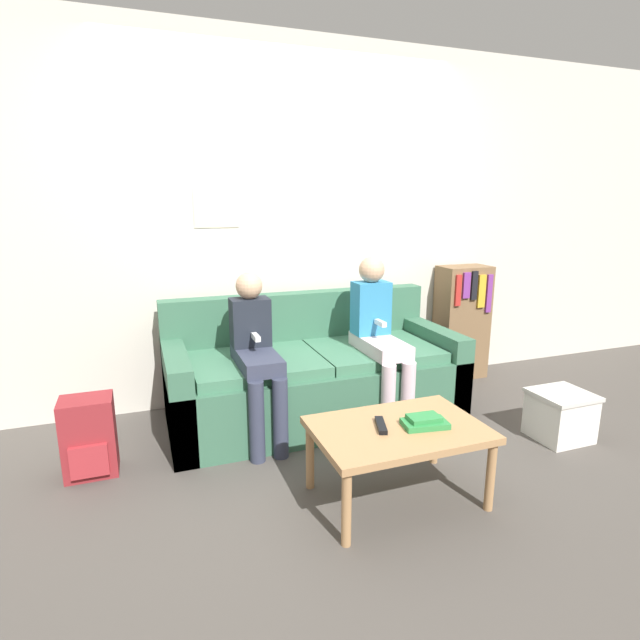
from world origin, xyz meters
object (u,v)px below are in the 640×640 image
(coffee_table, at_px, (398,435))
(tv_remote, at_px, (381,425))
(backpack, at_px, (89,437))
(bookshelf, at_px, (462,322))
(storage_box, at_px, (560,415))
(person_right, at_px, (379,332))
(person_left, at_px, (256,350))
(couch, at_px, (313,377))

(coffee_table, relative_size, tv_remote, 4.79)
(tv_remote, relative_size, backpack, 0.40)
(bookshelf, bearing_deg, tv_remote, -136.19)
(storage_box, bearing_deg, coffee_table, -169.91)
(person_right, xyz_separation_m, tv_remote, (-0.42, -0.87, -0.22))
(person_right, xyz_separation_m, bookshelf, (1.05, 0.54, -0.14))
(coffee_table, distance_m, tv_remote, 0.10)
(person_left, bearing_deg, bookshelf, 16.21)
(couch, bearing_deg, storage_box, -32.54)
(coffee_table, height_order, person_left, person_left)
(couch, distance_m, coffee_table, 1.09)
(couch, relative_size, person_right, 1.77)
(coffee_table, xyz_separation_m, backpack, (-1.46, 0.79, -0.13))
(coffee_table, height_order, storage_box, coffee_table)
(person_left, distance_m, backpack, 1.03)
(couch, relative_size, storage_box, 5.72)
(storage_box, relative_size, backpack, 0.78)
(backpack, bearing_deg, person_right, 3.34)
(backpack, bearing_deg, person_left, 5.62)
(person_left, bearing_deg, couch, 25.20)
(couch, relative_size, person_left, 1.88)
(storage_box, xyz_separation_m, backpack, (-2.75, 0.56, 0.06))
(couch, bearing_deg, bookshelf, 13.26)
(tv_remote, distance_m, backpack, 1.59)
(storage_box, bearing_deg, backpack, 168.53)
(couch, xyz_separation_m, tv_remote, (-0.02, -1.07, 0.12))
(coffee_table, bearing_deg, couch, 93.17)
(coffee_table, distance_m, backpack, 1.67)
(coffee_table, bearing_deg, person_left, 119.67)
(backpack, bearing_deg, coffee_table, -28.31)
(coffee_table, bearing_deg, backpack, 151.69)
(person_left, bearing_deg, coffee_table, -60.33)
(storage_box, bearing_deg, couch, 147.46)
(coffee_table, xyz_separation_m, person_left, (-0.50, 0.88, 0.24))
(couch, height_order, person_right, person_right)
(coffee_table, xyz_separation_m, storage_box, (1.29, 0.23, -0.19))
(tv_remote, height_order, backpack, backpack)
(tv_remote, height_order, bookshelf, bookshelf)
(coffee_table, relative_size, person_left, 0.80)
(person_right, distance_m, bookshelf, 1.19)
(couch, bearing_deg, person_left, -154.80)
(person_right, height_order, bookshelf, person_right)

